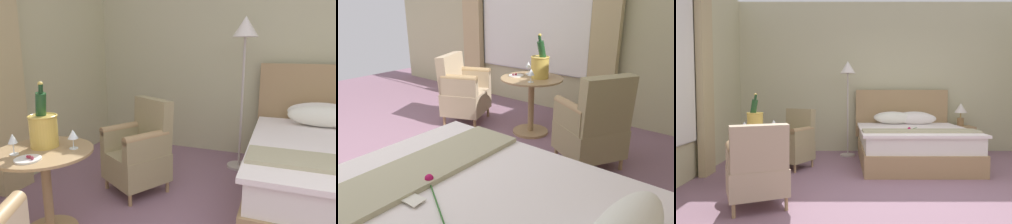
# 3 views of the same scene
# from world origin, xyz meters

# --- Properties ---
(ground_plane) EXTENTS (7.56, 7.56, 0.00)m
(ground_plane) POSITION_xyz_m (0.00, 0.00, 0.00)
(ground_plane) COLOR gray
(wall_window_side) EXTENTS (0.27, 6.18, 2.97)m
(wall_window_side) POSITION_xyz_m (-2.97, 0.00, 1.49)
(wall_window_side) COLOR #C4BF94
(wall_window_side) RESTS_ON ground
(side_table_round) EXTENTS (0.72, 0.72, 0.68)m
(side_table_round) POSITION_xyz_m (-1.96, 0.65, 0.42)
(side_table_round) COLOR #A68459
(side_table_round) RESTS_ON ground
(champagne_bucket) EXTENTS (0.22, 0.22, 0.50)m
(champagne_bucket) POSITION_xyz_m (-2.02, 0.72, 0.83)
(champagne_bucket) COLOR gold
(champagne_bucket) RESTS_ON side_table_round
(wine_glass_near_bucket) EXTENTS (0.07, 0.07, 0.15)m
(wine_glass_near_bucket) POSITION_xyz_m (-2.09, 0.51, 0.79)
(wine_glass_near_bucket) COLOR white
(wine_glass_near_bucket) RESTS_ON side_table_round
(wine_glass_near_edge) EXTENTS (0.08, 0.08, 0.15)m
(wine_glass_near_edge) POSITION_xyz_m (-1.78, 0.76, 0.79)
(wine_glass_near_edge) COLOR white
(wine_glass_near_edge) RESTS_ON side_table_round
(snack_plate) EXTENTS (0.17, 0.17, 0.04)m
(snack_plate) POSITION_xyz_m (-1.92, 0.46, 0.69)
(snack_plate) COLOR white
(snack_plate) RESTS_ON side_table_round
(armchair_by_window) EXTENTS (0.72, 0.72, 0.92)m
(armchair_by_window) POSITION_xyz_m (-1.64, 1.58, 0.41)
(armchair_by_window) COLOR #A68459
(armchair_by_window) RESTS_ON ground
(armchair_facing_bed) EXTENTS (0.73, 0.70, 0.88)m
(armchair_facing_bed) POSITION_xyz_m (-1.73, -0.26, 0.41)
(armchair_facing_bed) COLOR #A68459
(armchair_facing_bed) RESTS_ON ground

